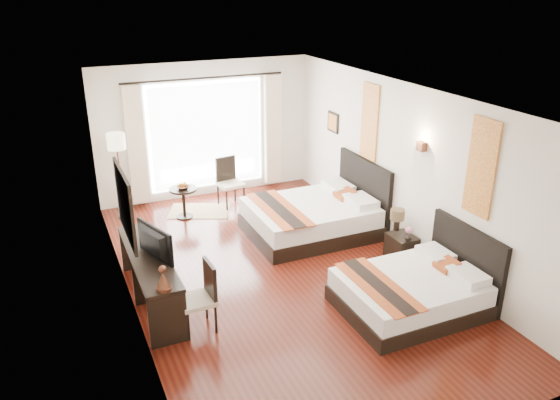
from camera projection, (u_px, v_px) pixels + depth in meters
name	position (u px, v px, depth m)	size (l,w,h in m)	color
floor	(279.00, 273.00, 8.57)	(4.50, 7.50, 0.01)	#3B0F0A
ceiling	(279.00, 96.00, 7.52)	(4.50, 7.50, 0.02)	white
wall_headboard	(405.00, 170.00, 8.89)	(0.01, 7.50, 2.80)	silver
wall_desk	(124.00, 215.00, 7.20)	(0.01, 7.50, 2.80)	silver
wall_window	(206.00, 130.00, 11.21)	(4.50, 0.01, 2.80)	silver
wall_entry	(448.00, 328.00, 4.87)	(4.50, 0.01, 2.80)	silver
window_glass	(206.00, 135.00, 11.24)	(2.40, 0.02, 2.20)	white
sheer_curtain	(207.00, 136.00, 11.19)	(2.30, 0.02, 2.10)	white
drape_left	(136.00, 145.00, 10.62)	(0.35, 0.14, 2.35)	beige
drape_right	(273.00, 130.00, 11.71)	(0.35, 0.14, 2.35)	beige
art_panel_near	(481.00, 168.00, 7.28)	(0.03, 0.50, 1.35)	maroon
art_panel_far	(370.00, 122.00, 9.61)	(0.03, 0.50, 1.35)	maroon
wall_sconce	(422.00, 146.00, 8.31)	(0.10, 0.14, 0.14)	#4E2A1C
mirror_frame	(125.00, 204.00, 7.15)	(0.04, 1.25, 0.95)	black
mirror_glass	(127.00, 204.00, 7.16)	(0.01, 1.12, 0.82)	white
bed_near	(415.00, 290.00, 7.57)	(1.93, 1.50, 1.08)	black
bed_far	(315.00, 216.00, 9.83)	(2.23, 1.74, 1.26)	black
nightstand	(401.00, 248.00, 8.88)	(0.38, 0.47, 0.45)	black
table_lamp	(397.00, 216.00, 8.77)	(0.23, 0.23, 0.37)	black
vase	(409.00, 234.00, 8.59)	(0.12, 0.12, 0.13)	black
console_desk	(150.00, 279.00, 7.68)	(0.50, 2.20, 0.76)	black
television	(150.00, 244.00, 7.33)	(0.81, 0.11, 0.47)	black
bronze_figurine	(163.00, 279.00, 6.63)	(0.19, 0.19, 0.29)	#4E2A1C
desk_chair	(199.00, 310.00, 7.11)	(0.45, 0.45, 0.94)	#C0AE93
floor_lamp	(117.00, 147.00, 10.04)	(0.34, 0.34, 1.67)	black
side_table	(184.00, 203.00, 10.46)	(0.52, 0.52, 0.60)	black
fruit_bowl	(183.00, 188.00, 10.30)	(0.24, 0.24, 0.06)	#452618
window_chair	(230.00, 191.00, 11.03)	(0.52, 0.52, 0.99)	#C0AE93
jute_rug	(199.00, 211.00, 10.85)	(1.16, 0.79, 0.01)	tan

